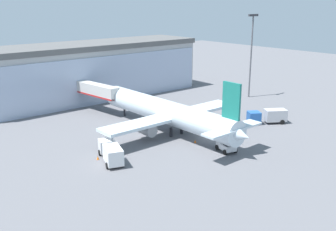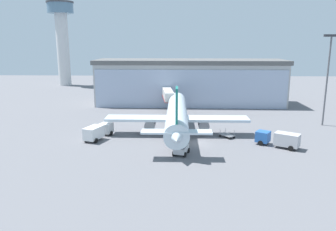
{
  "view_description": "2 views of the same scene",
  "coord_description": "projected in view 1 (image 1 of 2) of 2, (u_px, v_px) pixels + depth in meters",
  "views": [
    {
      "loc": [
        -46.54,
        -43.03,
        22.42
      ],
      "look_at": [
        -4.51,
        5.8,
        3.5
      ],
      "focal_mm": 42.0,
      "sensor_mm": 36.0,
      "label": 1
    },
    {
      "loc": [
        -3.22,
        -56.63,
        17.91
      ],
      "look_at": [
        -5.37,
        8.18,
        3.28
      ],
      "focal_mm": 35.0,
      "sensor_mm": 36.0,
      "label": 2
    }
  ],
  "objects": [
    {
      "name": "baggage_cart",
      "position": [
        217.0,
        123.0,
        73.27
      ],
      "size": [
        3.03,
        3.17,
        1.5
      ],
      "rotation": [
        0.0,
        0.0,
        2.28
      ],
      "color": "gray",
      "rests_on": "ground"
    },
    {
      "name": "airplane",
      "position": [
        168.0,
        113.0,
        68.42
      ],
      "size": [
        27.86,
        35.46,
        11.12
      ],
      "rotation": [
        0.0,
        0.0,
        1.57
      ],
      "color": "silver",
      "rests_on": "ground"
    },
    {
      "name": "safety_cone_nose",
      "position": [
        195.0,
        141.0,
        64.24
      ],
      "size": [
        0.36,
        0.36,
        0.55
      ],
      "primitive_type": "cone",
      "color": "orange",
      "rests_on": "ground"
    },
    {
      "name": "ground",
      "position": [
        210.0,
        138.0,
        66.74
      ],
      "size": [
        240.0,
        240.0,
        0.0
      ],
      "primitive_type": "plane",
      "color": "slate"
    },
    {
      "name": "pushback_tug",
      "position": [
        227.0,
        146.0,
        60.33
      ],
      "size": [
        2.91,
        3.57,
        2.3
      ],
      "rotation": [
        0.0,
        0.0,
        1.29
      ],
      "color": "silver",
      "rests_on": "ground"
    },
    {
      "name": "apron_light_mast",
      "position": [
        251.0,
        49.0,
        91.58
      ],
      "size": [
        3.2,
        0.4,
        19.43
      ],
      "color": "#59595E",
      "rests_on": "ground"
    },
    {
      "name": "safety_cone_wingtip",
      "position": [
        98.0,
        158.0,
        57.46
      ],
      "size": [
        0.36,
        0.36,
        0.55
      ],
      "primitive_type": "cone",
      "color": "orange",
      "rests_on": "ground"
    },
    {
      "name": "terminal_building",
      "position": [
        92.0,
        70.0,
        93.22
      ],
      "size": [
        54.57,
        14.79,
        12.92
      ],
      "rotation": [
        0.0,
        0.0,
        -0.01
      ],
      "color": "#ACACAC",
      "rests_on": "ground"
    },
    {
      "name": "jet_bridge",
      "position": [
        93.0,
        90.0,
        81.81
      ],
      "size": [
        3.8,
        14.37,
        5.9
      ],
      "rotation": [
        0.0,
        0.0,
        1.68
      ],
      "color": "beige",
      "rests_on": "ground"
    },
    {
      "name": "fuel_truck",
      "position": [
        268.0,
        116.0,
        74.16
      ],
      "size": [
        7.33,
        5.8,
        2.65
      ],
      "rotation": [
        0.0,
        0.0,
        2.57
      ],
      "color": "#2659A5",
      "rests_on": "ground"
    },
    {
      "name": "catering_truck",
      "position": [
        111.0,
        152.0,
        56.48
      ],
      "size": [
        4.55,
        7.61,
        2.65
      ],
      "rotation": [
        0.0,
        0.0,
        1.22
      ],
      "color": "silver",
      "rests_on": "ground"
    }
  ]
}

